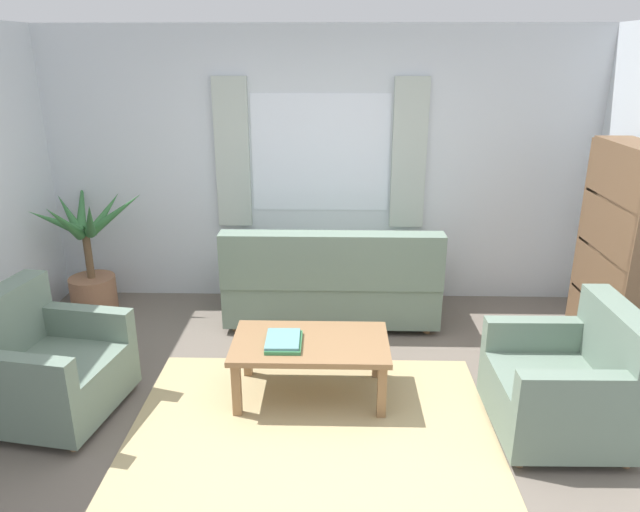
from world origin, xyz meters
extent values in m
plane|color=#6B6056|center=(0.00, 0.00, 0.00)|extent=(6.24, 6.24, 0.00)
cube|color=silver|center=(0.00, 2.26, 1.30)|extent=(5.32, 0.12, 2.60)
cube|color=white|center=(0.00, 2.20, 1.45)|extent=(1.30, 0.01, 1.10)
cube|color=#B2BCB2|center=(-0.83, 2.17, 1.45)|extent=(0.32, 0.06, 1.40)
cube|color=#B2BCB2|center=(0.83, 2.17, 1.45)|extent=(0.32, 0.06, 1.40)
cube|color=tan|center=(0.00, 0.00, 0.01)|extent=(2.39, 1.69, 0.01)
cube|color=slate|center=(0.11, 1.67, 0.25)|extent=(1.90, 0.80, 0.38)
cube|color=slate|center=(0.11, 1.35, 0.68)|extent=(1.90, 0.20, 0.48)
cube|color=slate|center=(0.98, 1.67, 0.56)|extent=(0.16, 0.80, 0.24)
cube|color=slate|center=(-0.76, 1.67, 0.56)|extent=(0.16, 0.80, 0.24)
cylinder|color=olive|center=(0.96, 1.97, 0.03)|extent=(0.06, 0.06, 0.06)
cylinder|color=olive|center=(-0.74, 1.97, 0.03)|extent=(0.06, 0.06, 0.06)
cylinder|color=olive|center=(0.96, 1.37, 0.03)|extent=(0.06, 0.06, 0.06)
cylinder|color=olive|center=(-0.74, 1.37, 0.03)|extent=(0.06, 0.06, 0.06)
cube|color=slate|center=(-1.75, 0.08, 0.24)|extent=(0.93, 0.96, 0.36)
cube|color=slate|center=(-2.07, 0.13, 0.65)|extent=(0.31, 0.86, 0.46)
cube|color=slate|center=(-1.81, -0.28, 0.53)|extent=(0.81, 0.25, 0.22)
cube|color=slate|center=(-1.69, 0.43, 0.53)|extent=(0.81, 0.25, 0.22)
cylinder|color=olive|center=(-1.49, -0.31, 0.03)|extent=(0.05, 0.05, 0.06)
cylinder|color=olive|center=(-1.38, 0.36, 0.03)|extent=(0.05, 0.05, 0.06)
cylinder|color=olive|center=(-2.01, 0.46, 0.03)|extent=(0.05, 0.05, 0.06)
cube|color=slate|center=(1.58, -0.05, 0.24)|extent=(0.81, 0.85, 0.36)
cube|color=slate|center=(1.91, -0.04, 0.65)|extent=(0.19, 0.84, 0.46)
cube|color=slate|center=(1.57, 0.31, 0.53)|extent=(0.80, 0.13, 0.22)
cube|color=slate|center=(1.58, -0.41, 0.53)|extent=(0.80, 0.13, 0.22)
cylinder|color=olive|center=(1.25, 0.29, 0.03)|extent=(0.05, 0.05, 0.06)
cylinder|color=olive|center=(1.26, -0.39, 0.03)|extent=(0.05, 0.05, 0.06)
cylinder|color=olive|center=(1.89, 0.30, 0.03)|extent=(0.05, 0.05, 0.06)
cylinder|color=olive|center=(1.90, -0.38, 0.03)|extent=(0.05, 0.05, 0.06)
cube|color=olive|center=(-0.03, 0.34, 0.42)|extent=(1.10, 0.64, 0.04)
cube|color=olive|center=(-0.52, 0.08, 0.20)|extent=(0.06, 0.06, 0.40)
cube|color=olive|center=(0.46, 0.08, 0.20)|extent=(0.06, 0.06, 0.40)
cube|color=olive|center=(-0.52, 0.60, 0.20)|extent=(0.06, 0.06, 0.40)
cube|color=olive|center=(0.46, 0.60, 0.20)|extent=(0.06, 0.06, 0.40)
cube|color=#387F4C|center=(-0.21, 0.29, 0.45)|extent=(0.25, 0.33, 0.03)
cube|color=#5B8E93|center=(-0.21, 0.29, 0.48)|extent=(0.24, 0.31, 0.02)
cylinder|color=#9E6B4C|center=(-2.16, 1.78, 0.17)|extent=(0.43, 0.43, 0.33)
cylinder|color=brown|center=(-2.16, 1.78, 0.54)|extent=(0.07, 0.07, 0.42)
cone|color=#38753D|center=(-1.86, 1.79, 0.96)|extent=(0.55, 0.12, 0.44)
cone|color=#38753D|center=(-2.03, 1.98, 0.92)|extent=(0.29, 0.41, 0.41)
cone|color=#38753D|center=(-2.30, 2.09, 0.98)|extent=(0.28, 0.58, 0.49)
cone|color=#38753D|center=(-2.36, 1.92, 0.92)|extent=(0.39, 0.34, 0.40)
cone|color=#38753D|center=(-2.37, 1.65, 0.92)|extent=(0.42, 0.35, 0.37)
cone|color=#38753D|center=(-2.21, 1.49, 0.96)|extent=(0.16, 0.53, 0.46)
cone|color=#38753D|center=(-1.99, 1.51, 0.98)|extent=(0.35, 0.54, 0.49)
cube|color=brown|center=(2.38, 1.52, 0.85)|extent=(0.30, 0.04, 1.70)
cube|color=brown|center=(2.24, 1.07, 0.85)|extent=(0.02, 0.90, 1.70)
cube|color=brown|center=(2.38, 1.07, 0.01)|extent=(0.30, 0.86, 0.02)
cube|color=brown|center=(2.38, 1.07, 0.43)|extent=(0.30, 0.86, 0.02)
cube|color=brown|center=(2.38, 1.07, 0.86)|extent=(0.30, 0.86, 0.02)
cube|color=brown|center=(2.38, 1.07, 1.28)|extent=(0.30, 0.86, 0.02)
cube|color=brown|center=(2.38, 1.07, 1.71)|extent=(0.30, 0.86, 0.02)
cube|color=#5B8E93|center=(2.38, 0.78, 0.98)|extent=(0.27, 0.09, 0.23)
cube|color=#5B8E93|center=(2.38, 0.86, 0.96)|extent=(0.25, 0.05, 0.18)
cube|color=#2D2D33|center=(2.38, 0.93, 0.98)|extent=(0.24, 0.06, 0.22)
cube|color=#7F478C|center=(2.38, 1.01, 0.97)|extent=(0.26, 0.08, 0.20)
cube|color=#335199|center=(2.38, 1.10, 1.00)|extent=(0.23, 0.08, 0.27)
camera|label=1|loc=(0.14, -3.34, 2.37)|focal=32.95mm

